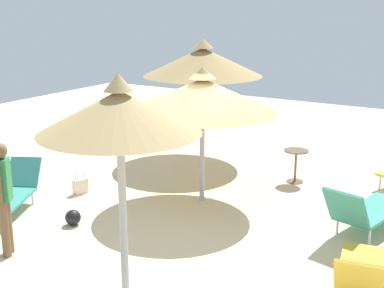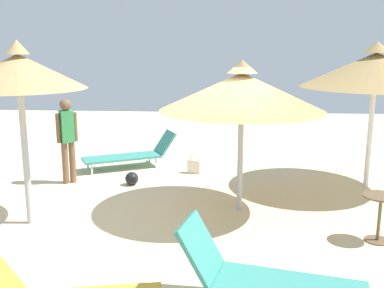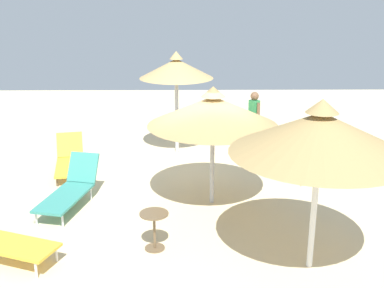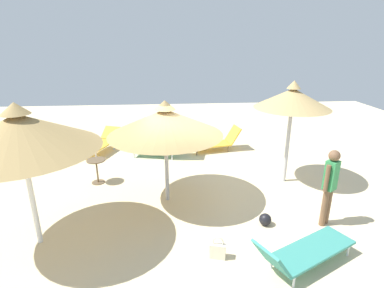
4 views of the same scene
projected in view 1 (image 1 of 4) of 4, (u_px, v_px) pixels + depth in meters
ground at (194, 217)px, 9.70m from camera, size 24.00×24.00×0.10m
parasol_umbrella_center at (202, 95)px, 9.81m from camera, size 2.79×2.79×2.62m
parasol_umbrella_edge at (203, 62)px, 12.68m from camera, size 2.88×2.88×2.92m
parasol_umbrella_front at (119, 113)px, 6.48m from camera, size 2.06×2.06×2.93m
lounge_chair_back at (364, 272)px, 6.91m from camera, size 1.93×1.01×0.86m
lounge_chair_far_right at (366, 210)px, 8.82m from camera, size 2.10×1.12×0.96m
lounge_chair_near_left at (8, 197)px, 9.62m from camera, size 2.21×1.52×0.81m
person_standing_far_left at (3, 192)px, 7.89m from camera, size 0.38×0.33×1.78m
handbag at (80, 186)px, 10.70m from camera, size 0.33×0.21×0.46m
side_table_round at (296, 161)px, 11.31m from camera, size 0.53×0.53×0.71m
beach_ball at (73, 218)px, 9.19m from camera, size 0.27×0.27×0.27m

